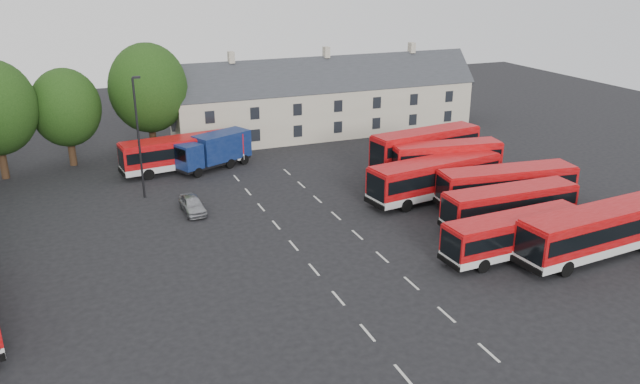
% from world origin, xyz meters
% --- Properties ---
extents(ground, '(140.00, 140.00, 0.00)m').
position_xyz_m(ground, '(0.00, 0.00, 0.00)').
color(ground, black).
rests_on(ground, ground).
extents(lane_markings, '(5.15, 33.80, 0.01)m').
position_xyz_m(lane_markings, '(2.50, 2.00, 0.01)').
color(lane_markings, beige).
rests_on(lane_markings, ground).
extents(terrace_houses, '(35.70, 7.13, 10.06)m').
position_xyz_m(terrace_houses, '(14.00, 30.00, 3.86)').
color(terrace_houses, beige).
rests_on(terrace_houses, ground).
extents(bus_row_a, '(12.29, 3.84, 3.42)m').
position_xyz_m(bus_row_a, '(18.36, -7.27, 2.05)').
color(bus_row_a, silver).
rests_on(bus_row_a, ground).
extents(bus_row_b, '(10.65, 2.95, 2.98)m').
position_xyz_m(bus_row_b, '(13.34, -5.18, 1.79)').
color(bus_row_b, silver).
rests_on(bus_row_b, ground).
extents(bus_row_c, '(10.78, 2.63, 3.04)m').
position_xyz_m(bus_row_c, '(16.44, -0.64, 1.83)').
color(bus_row_c, silver).
rests_on(bus_row_c, ground).
extents(bus_row_d, '(11.79, 3.94, 3.27)m').
position_xyz_m(bus_row_d, '(18.86, 2.88, 1.96)').
color(bus_row_d, silver).
rests_on(bus_row_d, ground).
extents(bus_row_e, '(12.50, 4.55, 3.46)m').
position_xyz_m(bus_row_e, '(14.27, 6.53, 2.08)').
color(bus_row_e, silver).
rests_on(bus_row_e, ground).
extents(bus_dd_south, '(10.08, 3.59, 4.05)m').
position_xyz_m(bus_dd_south, '(16.84, 8.88, 2.30)').
color(bus_dd_south, silver).
rests_on(bus_dd_south, ground).
extents(bus_dd_north, '(11.17, 4.02, 4.48)m').
position_xyz_m(bus_dd_north, '(16.52, 11.92, 2.55)').
color(bus_dd_north, silver).
rests_on(bus_dd_north, ground).
extents(bus_north, '(11.85, 4.13, 3.28)m').
position_xyz_m(bus_north, '(-4.11, 22.27, 1.97)').
color(bus_north, silver).
rests_on(bus_north, ground).
extents(box_truck, '(8.01, 5.42, 3.37)m').
position_xyz_m(box_truck, '(-1.16, 21.71, 1.90)').
color(box_truck, black).
rests_on(box_truck, ground).
extents(silver_car, '(1.81, 4.09, 1.37)m').
position_xyz_m(silver_car, '(-5.42, 10.95, 0.68)').
color(silver_car, '#A0A2A7').
rests_on(silver_car, ground).
extents(lamppost, '(0.72, 0.31, 10.35)m').
position_xyz_m(lamppost, '(-8.58, 15.95, 5.53)').
color(lamppost, black).
rests_on(lamppost, ground).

